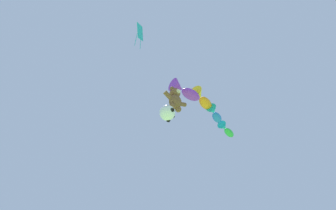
{
  "coord_description": "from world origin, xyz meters",
  "views": [
    {
      "loc": [
        -4.1,
        -0.75,
        1.2
      ],
      "look_at": [
        1.67,
        5.93,
        9.8
      ],
      "focal_mm": 24.0,
      "sensor_mm": 36.0,
      "label": 1
    }
  ],
  "objects_px": {
    "fish_kite_tangerine": "(202,99)",
    "diamond_kite": "(140,33)",
    "fish_kite_violet": "(184,91)",
    "teddy_bear_kite": "(175,99)",
    "soccer_ball_kite": "(168,113)",
    "fish_kite_cobalt": "(215,114)",
    "fish_kite_emerald": "(226,130)"
  },
  "relations": [
    {
      "from": "teddy_bear_kite",
      "to": "fish_kite_cobalt",
      "type": "xyz_separation_m",
      "value": [
        5.0,
        0.74,
        2.23
      ]
    },
    {
      "from": "soccer_ball_kite",
      "to": "fish_kite_cobalt",
      "type": "height_order",
      "value": "fish_kite_cobalt"
    },
    {
      "from": "fish_kite_cobalt",
      "to": "fish_kite_emerald",
      "type": "xyz_separation_m",
      "value": [
        2.26,
        0.66,
        -0.05
      ]
    },
    {
      "from": "teddy_bear_kite",
      "to": "fish_kite_tangerine",
      "type": "xyz_separation_m",
      "value": [
        3.15,
        0.38,
        2.43
      ]
    },
    {
      "from": "diamond_kite",
      "to": "fish_kite_cobalt",
      "type": "bearing_deg",
      "value": 5.86
    },
    {
      "from": "fish_kite_tangerine",
      "to": "diamond_kite",
      "type": "height_order",
      "value": "diamond_kite"
    },
    {
      "from": "fish_kite_tangerine",
      "to": "fish_kite_emerald",
      "type": "distance_m",
      "value": 4.24
    },
    {
      "from": "teddy_bear_kite",
      "to": "fish_kite_violet",
      "type": "relative_size",
      "value": 0.74
    },
    {
      "from": "teddy_bear_kite",
      "to": "diamond_kite",
      "type": "bearing_deg",
      "value": -178.2
    },
    {
      "from": "teddy_bear_kite",
      "to": "soccer_ball_kite",
      "type": "distance_m",
      "value": 1.85
    },
    {
      "from": "fish_kite_cobalt",
      "to": "fish_kite_emerald",
      "type": "distance_m",
      "value": 2.36
    },
    {
      "from": "teddy_bear_kite",
      "to": "diamond_kite",
      "type": "distance_m",
      "value": 5.2
    },
    {
      "from": "fish_kite_cobalt",
      "to": "diamond_kite",
      "type": "xyz_separation_m",
      "value": [
        -8.14,
        -0.83,
        1.91
      ]
    },
    {
      "from": "teddy_bear_kite",
      "to": "fish_kite_tangerine",
      "type": "bearing_deg",
      "value": 6.89
    },
    {
      "from": "fish_kite_tangerine",
      "to": "fish_kite_cobalt",
      "type": "relative_size",
      "value": 1.15
    },
    {
      "from": "fish_kite_tangerine",
      "to": "diamond_kite",
      "type": "bearing_deg",
      "value": -175.64
    },
    {
      "from": "fish_kite_violet",
      "to": "fish_kite_tangerine",
      "type": "relative_size",
      "value": 1.0
    },
    {
      "from": "soccer_ball_kite",
      "to": "fish_kite_emerald",
      "type": "relative_size",
      "value": 0.43
    },
    {
      "from": "fish_kite_violet",
      "to": "fish_kite_emerald",
      "type": "height_order",
      "value": "fish_kite_emerald"
    },
    {
      "from": "diamond_kite",
      "to": "fish_kite_violet",
      "type": "bearing_deg",
      "value": 6.04
    },
    {
      "from": "fish_kite_tangerine",
      "to": "soccer_ball_kite",
      "type": "bearing_deg",
      "value": -172.25
    },
    {
      "from": "fish_kite_cobalt",
      "to": "diamond_kite",
      "type": "distance_m",
      "value": 8.4
    },
    {
      "from": "teddy_bear_kite",
      "to": "fish_kite_cobalt",
      "type": "distance_m",
      "value": 5.52
    },
    {
      "from": "diamond_kite",
      "to": "fish_kite_emerald",
      "type": "bearing_deg",
      "value": 8.19
    },
    {
      "from": "teddy_bear_kite",
      "to": "fish_kite_emerald",
      "type": "distance_m",
      "value": 7.71
    },
    {
      "from": "fish_kite_violet",
      "to": "fish_kite_emerald",
      "type": "xyz_separation_m",
      "value": [
        6.01,
        1.03,
        0.23
      ]
    },
    {
      "from": "teddy_bear_kite",
      "to": "fish_kite_cobalt",
      "type": "height_order",
      "value": "fish_kite_cobalt"
    },
    {
      "from": "fish_kite_violet",
      "to": "fish_kite_tangerine",
      "type": "bearing_deg",
      "value": 0.46
    },
    {
      "from": "fish_kite_emerald",
      "to": "diamond_kite",
      "type": "xyz_separation_m",
      "value": [
        -10.4,
        -1.5,
        1.96
      ]
    },
    {
      "from": "teddy_bear_kite",
      "to": "fish_kite_emerald",
      "type": "height_order",
      "value": "fish_kite_emerald"
    },
    {
      "from": "fish_kite_violet",
      "to": "soccer_ball_kite",
      "type": "bearing_deg",
      "value": -165.5
    },
    {
      "from": "soccer_ball_kite",
      "to": "fish_kite_violet",
      "type": "xyz_separation_m",
      "value": [
        1.99,
        0.51,
        3.63
      ]
    }
  ]
}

